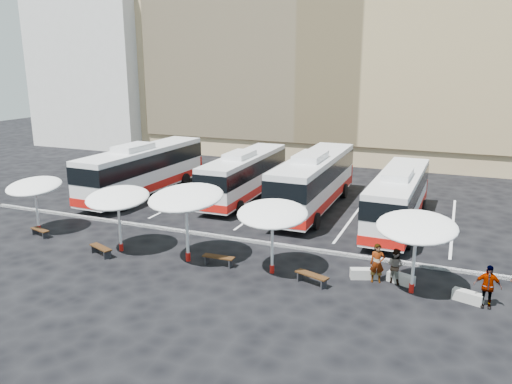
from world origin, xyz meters
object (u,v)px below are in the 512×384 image
at_px(passenger_2, 487,286).
at_px(conc_bench_2, 468,297).
at_px(bus_0, 144,168).
at_px(wood_bench_2, 219,258).
at_px(bus_2, 314,180).
at_px(sunshade_1, 118,198).
at_px(sunshade_3, 272,214).
at_px(conc_bench_0, 364,274).
at_px(passenger_0, 377,263).
at_px(wood_bench_1, 101,249).
at_px(bus_1, 245,174).
at_px(bus_3, 398,197).
at_px(wood_bench_3, 312,277).
at_px(conc_bench_1, 401,279).
at_px(wood_bench_0, 40,231).
at_px(passenger_1, 395,266).
at_px(sunshade_2, 186,198).
at_px(sunshade_4, 417,227).
at_px(sunshade_0, 34,186).

bearing_deg(passenger_2, conc_bench_2, 159.77).
relative_size(bus_0, wood_bench_2, 7.80).
relative_size(bus_2, sunshade_1, 3.17).
relative_size(bus_2, passenger_2, 6.90).
xyz_separation_m(wood_bench_2, conc_bench_2, (11.29, 0.51, -0.15)).
distance_m(bus_2, sunshade_3, 11.13).
height_order(conc_bench_0, passenger_0, passenger_0).
relative_size(bus_2, wood_bench_1, 7.80).
height_order(bus_1, conc_bench_0, bus_1).
distance_m(bus_2, sunshade_1, 13.52).
xyz_separation_m(bus_3, passenger_2, (4.68, -9.33, -0.92)).
bearing_deg(wood_bench_3, wood_bench_1, -175.86).
relative_size(bus_2, conc_bench_1, 10.24).
height_order(bus_2, wood_bench_3, bus_2).
relative_size(wood_bench_0, passenger_1, 0.89).
bearing_deg(bus_0, passenger_0, -23.69).
xyz_separation_m(bus_3, wood_bench_3, (-2.46, -9.95, -1.46)).
relative_size(wood_bench_0, wood_bench_3, 0.87).
distance_m(wood_bench_1, passenger_1, 14.61).
bearing_deg(passenger_2, bus_0, 154.93).
xyz_separation_m(sunshade_1, sunshade_2, (3.96, 0.13, 0.39)).
relative_size(sunshade_2, conc_bench_1, 3.55).
relative_size(sunshade_1, sunshade_3, 1.02).
bearing_deg(sunshade_4, passenger_2, -4.71).
xyz_separation_m(sunshade_2, conc_bench_0, (8.55, 1.23, -3.05)).
bearing_deg(sunshade_4, passenger_0, 162.18).
bearing_deg(wood_bench_3, sunshade_2, 177.39).
xyz_separation_m(sunshade_4, wood_bench_3, (-4.22, -0.86, -2.60)).
relative_size(sunshade_0, conc_bench_2, 2.98).
height_order(bus_0, passenger_1, bus_0).
relative_size(bus_2, wood_bench_2, 7.82).
distance_m(bus_0, sunshade_2, 13.83).
xyz_separation_m(sunshade_3, conc_bench_2, (8.56, 0.33, -2.69)).
distance_m(bus_0, sunshade_3, 17.00).
xyz_separation_m(bus_1, wood_bench_3, (8.57, -12.21, -1.45)).
xyz_separation_m(bus_3, passenger_0, (0.17, -8.58, -0.93)).
distance_m(sunshade_0, wood_bench_3, 17.04).
relative_size(wood_bench_0, passenger_0, 0.80).
distance_m(wood_bench_0, passenger_1, 19.60).
distance_m(bus_0, sunshade_4, 22.30).
bearing_deg(wood_bench_1, conc_bench_0, 10.10).
bearing_deg(conc_bench_1, bus_3, 98.35).
height_order(bus_0, wood_bench_2, bus_0).
bearing_deg(wood_bench_3, sunshade_0, 177.04).
height_order(sunshade_3, wood_bench_0, sunshade_3).
relative_size(bus_0, sunshade_3, 3.22).
relative_size(sunshade_0, passenger_1, 2.23).
relative_size(sunshade_4, conc_bench_1, 2.86).
bearing_deg(wood_bench_3, sunshade_3, 166.25).
height_order(bus_0, wood_bench_1, bus_0).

